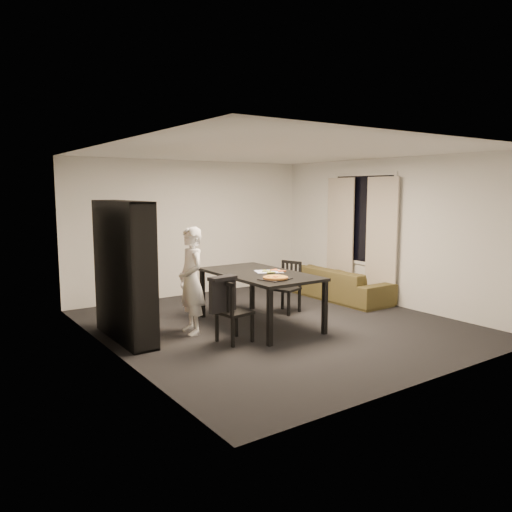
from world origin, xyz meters
TOP-DOWN VIEW (x-y plane):
  - room at (0.00, 0.00)m, footprint 5.01×5.51m
  - window_pane at (2.48, 0.60)m, footprint 0.02×1.40m
  - window_frame at (2.48, 0.60)m, footprint 0.03×1.52m
  - curtain_left at (2.40, 0.08)m, footprint 0.03×0.70m
  - curtain_right at (2.40, 1.12)m, footprint 0.03×0.70m
  - bookshelf at (-2.16, 0.60)m, footprint 0.35×1.50m
  - dining_table at (-0.23, 0.12)m, footprint 1.08×1.94m
  - chair_left at (-1.08, -0.39)m, footprint 0.44×0.44m
  - chair_right at (0.65, 0.54)m, footprint 0.51×0.51m
  - draped_jacket at (-1.19, -0.40)m, footprint 0.40×0.21m
  - person at (-1.28, 0.32)m, footprint 0.42×0.59m
  - baking_tray at (-0.38, -0.46)m, footprint 0.47×0.41m
  - pepperoni_pizza at (-0.38, -0.47)m, footprint 0.35×0.35m
  - kitchen_towel at (-0.07, 0.11)m, footprint 0.48×0.43m
  - pizza_slices at (-0.03, 0.06)m, footprint 0.46×0.42m
  - sofa at (2.06, 0.72)m, footprint 0.79×2.03m

SIDE VIEW (x-z plane):
  - sofa at x=2.06m, z-range 0.00..0.59m
  - chair_right at x=0.65m, z-range 0.06..0.92m
  - chair_left at x=-1.08m, z-range 0.06..0.92m
  - draped_jacket at x=-1.19m, z-range 0.47..0.94m
  - dining_table at x=-0.23m, z-range 0.33..1.14m
  - person at x=-1.28m, z-range 0.00..1.53m
  - kitchen_towel at x=-0.07m, z-range 0.81..0.82m
  - baking_tray at x=-0.38m, z-range 0.81..0.82m
  - pizza_slices at x=-0.03m, z-range 0.82..0.83m
  - pepperoni_pizza at x=-0.38m, z-range 0.82..0.85m
  - bookshelf at x=-2.16m, z-range 0.00..1.90m
  - curtain_left at x=2.40m, z-range 0.02..2.27m
  - curtain_right at x=2.40m, z-range 0.02..2.27m
  - room at x=0.00m, z-range 0.00..2.60m
  - window_pane at x=2.48m, z-range 0.70..2.30m
  - window_frame at x=2.48m, z-range 0.64..2.36m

